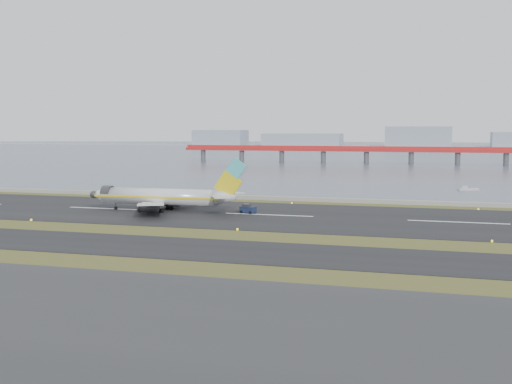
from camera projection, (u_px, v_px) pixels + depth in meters
The scene contains 11 objects.
ground at pixel (224, 237), 113.11m from camera, with size 1000.00×1000.00×0.00m, color #364318.
apron_strip at pixel (34, 330), 60.58m from camera, with size 1000.00×50.00×0.10m, color #2B2C2E.
taxiway_strip at pixel (200, 249), 101.65m from camera, with size 1000.00×18.00×0.10m, color black.
runway_strip at pixel (269, 215), 141.76m from camera, with size 1000.00×45.00×0.10m, color black.
seawall at pixel (298, 199), 170.37m from camera, with size 1000.00×2.50×1.00m, color gray.
bay_water at pixel (399, 151), 552.46m from camera, with size 1400.00×800.00×1.30m, color #414C5D.
red_pier at pixel (411, 151), 345.59m from camera, with size 260.00×5.00×10.20m.
far_shoreline at pixel (422, 141), 700.88m from camera, with size 1400.00×80.00×60.50m.
airliner at pixel (164, 197), 147.29m from camera, with size 38.52×32.89×12.80m.
pushback_tug at pixel (248, 209), 144.33m from camera, with size 3.83×2.78×2.20m.
workboat_near at pixel (468, 189), 198.40m from camera, with size 6.46×3.84×1.50m.
Camera 1 is at (36.79, -105.72, 18.97)m, focal length 45.00 mm.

